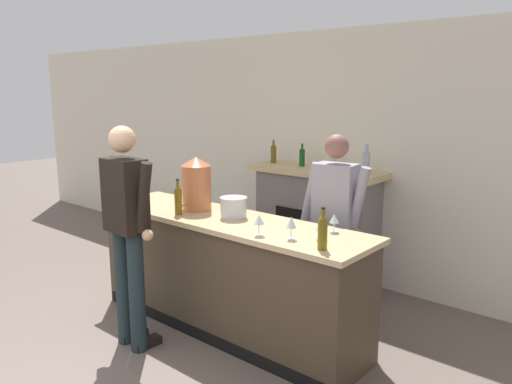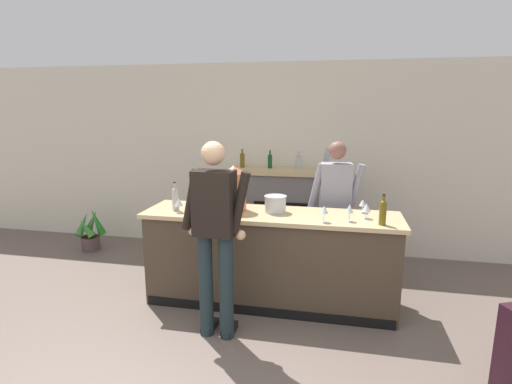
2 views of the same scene
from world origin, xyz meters
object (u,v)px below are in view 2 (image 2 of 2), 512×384
(wine_glass_mid_counter, at_px, (363,203))
(potted_plant_corner, at_px, (90,232))
(person_customer, at_px, (215,232))
(wine_bottle_chardonnay_pale, at_px, (229,202))
(wine_bottle_burgundy_dark, at_px, (175,198))
(copper_dispenser, at_px, (234,188))
(person_bartender, at_px, (335,207))
(wine_glass_back_row, at_px, (324,210))
(wine_glass_near_bucket, at_px, (179,202))
(ice_bucket_steel, at_px, (275,204))
(wine_bottle_merlot_tall, at_px, (383,211))
(wine_glass_by_dispenser, at_px, (366,208))
(wine_glass_front_left, at_px, (350,209))
(fireplace_stone, at_px, (283,211))

(wine_glass_mid_counter, bearing_deg, potted_plant_corner, 167.09)
(person_customer, height_order, wine_bottle_chardonnay_pale, person_customer)
(wine_bottle_chardonnay_pale, bearing_deg, wine_bottle_burgundy_dark, 171.39)
(person_customer, xyz_separation_m, copper_dispenser, (-0.03, 0.79, 0.25))
(person_bartender, xyz_separation_m, wine_glass_back_row, (-0.10, -0.92, 0.18))
(person_bartender, bearing_deg, wine_glass_mid_counter, -58.88)
(person_customer, xyz_separation_m, wine_glass_near_bucket, (-0.58, 0.57, 0.11))
(wine_glass_mid_counter, relative_size, wine_glass_back_row, 0.90)
(wine_bottle_burgundy_dark, xyz_separation_m, wine_glass_near_bucket, (0.08, -0.08, -0.02))
(ice_bucket_steel, relative_size, wine_glass_near_bucket, 1.48)
(wine_bottle_chardonnay_pale, bearing_deg, copper_dispenser, 93.46)
(wine_bottle_chardonnay_pale, height_order, wine_glass_mid_counter, wine_bottle_chardonnay_pale)
(person_bartender, xyz_separation_m, wine_bottle_merlot_tall, (0.45, -0.89, 0.20))
(ice_bucket_steel, distance_m, wine_bottle_burgundy_dark, 1.08)
(person_bartender, relative_size, wine_glass_back_row, 10.61)
(wine_glass_near_bucket, bearing_deg, person_bartender, 28.07)
(potted_plant_corner, bearing_deg, wine_glass_by_dispenser, -15.90)
(potted_plant_corner, height_order, copper_dispenser, copper_dispenser)
(wine_glass_front_left, distance_m, wine_glass_near_bucket, 1.76)
(wine_bottle_burgundy_dark, height_order, wine_bottle_merlot_tall, wine_bottle_burgundy_dark)
(potted_plant_corner, height_order, wine_glass_back_row, wine_glass_back_row)
(wine_glass_back_row, bearing_deg, wine_glass_near_bucket, 178.01)
(ice_bucket_steel, relative_size, wine_bottle_merlot_tall, 0.80)
(potted_plant_corner, distance_m, wine_bottle_burgundy_dark, 2.42)
(fireplace_stone, height_order, copper_dispenser, fireplace_stone)
(copper_dispenser, bearing_deg, wine_glass_mid_counter, 6.97)
(potted_plant_corner, bearing_deg, wine_bottle_chardonnay_pale, -26.94)
(person_customer, distance_m, person_bartender, 1.77)
(person_customer, relative_size, wine_bottle_chardonnay_pale, 5.74)
(copper_dispenser, xyz_separation_m, wine_bottle_burgundy_dark, (-0.62, -0.14, -0.11))
(wine_glass_mid_counter, bearing_deg, wine_bottle_merlot_tall, -68.73)
(wine_glass_by_dispenser, bearing_deg, wine_bottle_chardonnay_pale, -172.66)
(fireplace_stone, bearing_deg, wine_glass_mid_counter, -51.97)
(wine_glass_near_bucket, bearing_deg, wine_glass_by_dispenser, 4.90)
(potted_plant_corner, bearing_deg, person_customer, -35.80)
(potted_plant_corner, bearing_deg, fireplace_stone, 8.40)
(wine_bottle_burgundy_dark, distance_m, wine_glass_front_left, 1.84)
(wine_glass_mid_counter, distance_m, wine_glass_by_dispenser, 0.23)
(copper_dispenser, height_order, wine_glass_back_row, copper_dispenser)
(fireplace_stone, height_order, ice_bucket_steel, fireplace_stone)
(person_customer, height_order, wine_glass_by_dispenser, person_customer)
(fireplace_stone, height_order, wine_bottle_merlot_tall, fireplace_stone)
(copper_dispenser, height_order, wine_bottle_burgundy_dark, copper_dispenser)
(wine_bottle_chardonnay_pale, bearing_deg, ice_bucket_steel, 28.68)
(wine_glass_back_row, bearing_deg, fireplace_stone, 110.08)
(person_customer, distance_m, wine_bottle_chardonnay_pale, 0.57)
(ice_bucket_steel, height_order, wine_glass_by_dispenser, ice_bucket_steel)
(fireplace_stone, bearing_deg, wine_bottle_burgundy_dark, -120.45)
(ice_bucket_steel, bearing_deg, wine_bottle_chardonnay_pale, -151.32)
(wine_glass_front_left, xyz_separation_m, wine_glass_back_row, (-0.24, -0.08, -0.00))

